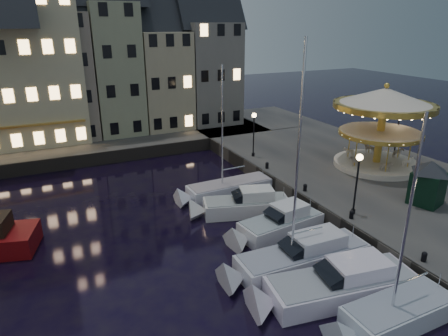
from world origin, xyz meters
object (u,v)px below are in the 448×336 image
bollard_d (267,165)px  ticket_kiosk (430,175)px  streetlamp_c (254,128)px  motorboat_a (390,317)px  motorboat_e (241,206)px  bollard_c (305,187)px  motorboat_b (335,286)px  motorboat_c (297,258)px  streetlamp_d (397,131)px  streetlamp_b (357,175)px  bollard_a (424,256)px  carousel (383,113)px  motorboat_d (276,226)px  bollard_b (352,214)px  motorboat_f (224,190)px

bollard_d → ticket_kiosk: ticket_kiosk is taller
streetlamp_c → bollard_d: streetlamp_c is taller
motorboat_a → motorboat_e: motorboat_a is taller
bollard_c → motorboat_b: motorboat_b is taller
ticket_kiosk → motorboat_c: bearing=-174.6°
bollard_c → bollard_d: same height
ticket_kiosk → motorboat_a: bearing=-146.8°
streetlamp_c → streetlamp_d: (11.30, -6.50, 0.00)m
streetlamp_d → streetlamp_c: bearing=150.1°
bollard_c → streetlamp_c: bearing=86.2°
streetlamp_b → bollard_d: 10.30m
streetlamp_c → bollard_a: size_ratio=7.32×
streetlamp_d → motorboat_e: size_ratio=0.57×
motorboat_a → bollard_d: bearing=76.8°
motorboat_a → carousel: 20.02m
bollard_a → motorboat_a: (-4.16, -1.77, -1.07)m
motorboat_a → motorboat_b: motorboat_a is taller
streetlamp_b → motorboat_c: bearing=-160.7°
motorboat_e → carousel: bearing=3.3°
motorboat_b → bollard_a: bearing=-11.1°
motorboat_a → motorboat_d: 9.53m
streetlamp_b → streetlamp_c: size_ratio=1.00×
bollard_c → motorboat_e: bearing=169.0°
streetlamp_b → bollard_b: (-0.60, -0.50, -2.41)m
motorboat_b → carousel: carousel is taller
motorboat_e → carousel: carousel is taller
bollard_d → motorboat_f: (-4.72, -1.10, -1.07)m
motorboat_c → streetlamp_c: bearing=69.1°
streetlamp_d → bollard_a: size_ratio=7.32×
motorboat_a → motorboat_e: bearing=93.5°
streetlamp_c → carousel: carousel is taller
bollard_d → streetlamp_b: bearing=-86.6°
streetlamp_b → bollard_b: bearing=-140.2°
streetlamp_b → motorboat_c: (-5.95, -2.08, -3.34)m
bollard_b → motorboat_f: size_ratio=0.05×
streetlamp_c → motorboat_f: bearing=-139.2°
bollard_b → motorboat_e: size_ratio=0.08×
carousel → motorboat_c: bearing=-149.8°
streetlamp_c → ticket_kiosk: (5.62, -14.49, -0.58)m
bollard_a → bollard_d: 16.00m
motorboat_f → streetlamp_d: bearing=-6.5°
motorboat_c → motorboat_f: (0.62, 10.98, -0.15)m
bollard_b → motorboat_a: size_ratio=0.05×
bollard_d → motorboat_e: 6.80m
bollard_d → motorboat_c: 13.24m
bollard_a → bollard_d: size_ratio=1.00×
motorboat_b → motorboat_f: size_ratio=0.83×
bollard_a → streetlamp_b: bearing=84.3°
motorboat_d → motorboat_e: (-0.67, 3.71, 0.00)m
bollard_d → motorboat_c: size_ratio=0.05×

